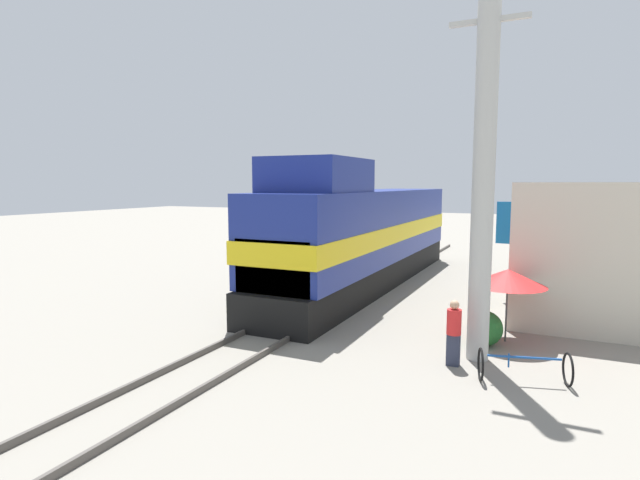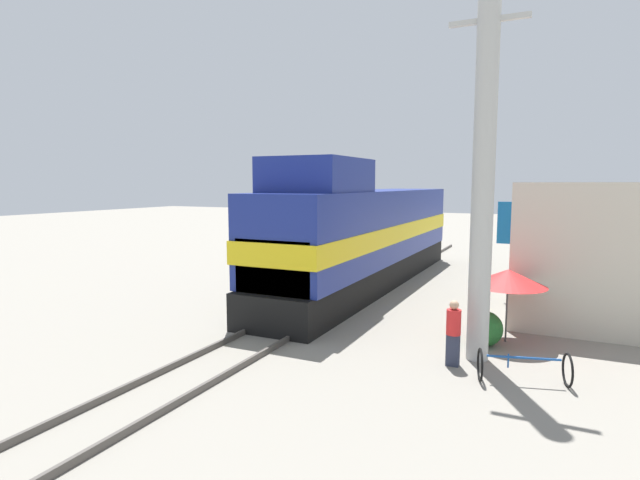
# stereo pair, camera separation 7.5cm
# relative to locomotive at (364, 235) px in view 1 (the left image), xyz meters

# --- Properties ---
(ground_plane) EXTENTS (120.00, 120.00, 0.00)m
(ground_plane) POSITION_rel_locomotive_xyz_m (0.00, -4.89, -2.17)
(ground_plane) COLOR gray
(rail_near) EXTENTS (0.08, 39.88, 0.15)m
(rail_near) POSITION_rel_locomotive_xyz_m (-0.72, -4.89, -2.09)
(rail_near) COLOR #4C4742
(rail_near) RESTS_ON ground_plane
(rail_far) EXTENTS (0.08, 39.88, 0.15)m
(rail_far) POSITION_rel_locomotive_xyz_m (0.72, -4.89, -2.09)
(rail_far) COLOR #4C4742
(rail_far) RESTS_ON ground_plane
(locomotive) EXTENTS (2.91, 16.73, 5.11)m
(locomotive) POSITION_rel_locomotive_xyz_m (0.00, 0.00, 0.00)
(locomotive) COLOR black
(locomotive) RESTS_ON ground_plane
(utility_pole) EXTENTS (1.80, 0.52, 9.08)m
(utility_pole) POSITION_rel_locomotive_xyz_m (5.57, -7.07, 2.41)
(utility_pole) COLOR #B2B2AD
(utility_pole) RESTS_ON ground_plane
(vendor_umbrella) EXTENTS (2.02, 2.02, 2.00)m
(vendor_umbrella) POSITION_rel_locomotive_xyz_m (6.07, -5.33, -0.40)
(vendor_umbrella) COLOR #4C4C4C
(vendor_umbrella) RESTS_ON ground_plane
(billboard_sign) EXTENTS (1.81, 0.12, 3.63)m
(billboard_sign) POSITION_rel_locomotive_xyz_m (6.10, 0.01, 0.47)
(billboard_sign) COLOR #595959
(billboard_sign) RESTS_ON ground_plane
(shrub_cluster) EXTENTS (0.93, 0.93, 0.93)m
(shrub_cluster) POSITION_rel_locomotive_xyz_m (5.60, -5.93, -1.70)
(shrub_cluster) COLOR #236028
(shrub_cluster) RESTS_ON ground_plane
(person_bystander) EXTENTS (0.34, 0.34, 1.58)m
(person_bystander) POSITION_rel_locomotive_xyz_m (5.12, -7.78, -1.32)
(person_bystander) COLOR #2D3347
(person_bystander) RESTS_ON ground_plane
(bicycle) EXTENTS (1.96, 1.18, 0.73)m
(bicycle) POSITION_rel_locomotive_xyz_m (6.69, -8.23, -1.80)
(bicycle) COLOR black
(bicycle) RESTS_ON ground_plane
(building_block_distant) EXTENTS (5.52, 6.71, 4.32)m
(building_block_distant) POSITION_rel_locomotive_xyz_m (8.76, -0.92, -0.01)
(building_block_distant) COLOR beige
(building_block_distant) RESTS_ON ground_plane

